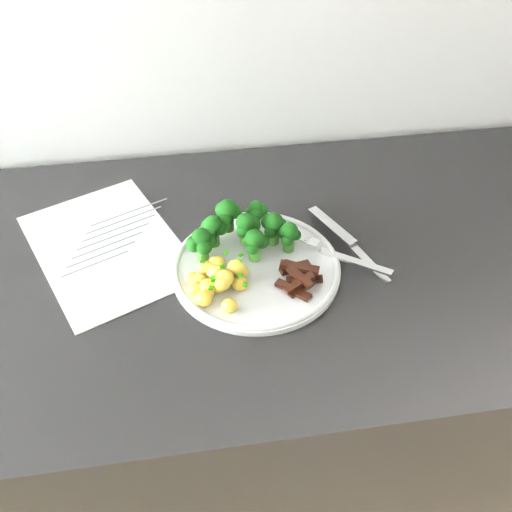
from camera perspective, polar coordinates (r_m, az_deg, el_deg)
name	(u,v)px	position (r m, az deg, el deg)	size (l,w,h in m)	color
counter	(266,418)	(1.24, 1.04, -15.80)	(2.43, 0.61, 0.91)	black
recipe_paper	(107,246)	(0.93, -14.52, 0.92)	(0.30, 0.35, 0.00)	white
plate	(256,267)	(0.86, 0.00, -1.10)	(0.25, 0.25, 0.01)	silver
broccoli	(242,228)	(0.86, -1.42, 2.77)	(0.17, 0.10, 0.07)	#2E661C
potatoes	(217,280)	(0.82, -3.89, -2.36)	(0.09, 0.11, 0.04)	yellow
beef_strips	(299,277)	(0.83, 4.27, -2.06)	(0.07, 0.08, 0.03)	black
fork	(340,255)	(0.87, 8.33, 0.13)	(0.14, 0.13, 0.02)	silver
knife	(357,252)	(0.89, 10.02, 0.36)	(0.09, 0.19, 0.02)	silver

